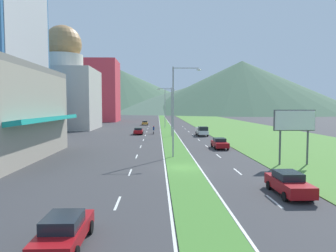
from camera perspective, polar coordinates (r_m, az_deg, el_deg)
ground_plane at (r=31.01m, az=2.74°, el=-7.84°), size 600.00×600.00×0.00m
grass_median at (r=90.52m, az=-0.39°, el=-0.17°), size 3.20×240.00×0.06m
grass_verge_right at (r=93.40m, az=12.34°, el=-0.13°), size 24.00×240.00×0.06m
lane_dash_left_1 at (r=20.49m, az=-9.39°, el=-13.99°), size 0.16×2.80×0.01m
lane_dash_left_2 at (r=29.22m, az=-7.08°, el=-8.58°), size 0.16×2.80×0.01m
lane_dash_left_3 at (r=38.11m, az=-5.87°, el=-5.67°), size 0.16×2.80×0.01m
lane_dash_left_4 at (r=47.07m, az=-5.13°, el=-3.86°), size 0.16×2.80×0.01m
lane_dash_left_5 at (r=56.07m, az=-4.62°, el=-2.63°), size 0.16×2.80×0.01m
lane_dash_left_6 at (r=65.09m, az=-4.26°, el=-1.74°), size 0.16×2.80×0.01m
lane_dash_left_7 at (r=74.12m, az=-3.98°, el=-1.07°), size 0.16×2.80×0.01m
lane_dash_left_8 at (r=83.16m, az=-3.77°, el=-0.54°), size 0.16×2.80×0.01m
lane_dash_left_9 at (r=92.21m, az=-3.59°, el=-0.12°), size 0.16×2.80×0.01m
lane_dash_right_1 at (r=21.71m, az=19.18°, el=-13.12°), size 0.16×2.80×0.01m
lane_dash_right_2 at (r=30.09m, az=12.87°, el=-8.28°), size 0.16×2.80×0.01m
lane_dash_right_3 at (r=38.78m, az=9.42°, el=-5.53°), size 0.16×2.80×0.01m
lane_dash_right_4 at (r=47.61m, az=7.25°, el=-3.79°), size 0.16×2.80×0.01m
lane_dash_right_5 at (r=56.52m, az=5.78°, el=-2.58°), size 0.16×2.80×0.01m
lane_dash_right_6 at (r=65.48m, az=4.70°, el=-1.71°), size 0.16×2.80×0.01m
lane_dash_right_7 at (r=74.47m, az=3.89°, el=-1.04°), size 0.16×2.80×0.01m
lane_dash_right_8 at (r=83.47m, az=3.25°, el=-0.52°), size 0.16×2.80×0.01m
lane_dash_right_9 at (r=92.49m, az=2.74°, el=-0.10°), size 0.16×2.80×0.01m
edge_line_median_left at (r=90.49m, az=-1.50°, el=-0.19°), size 0.16×240.00×0.01m
edge_line_median_right at (r=90.59m, az=0.71°, el=-0.18°), size 0.16×240.00×0.01m
domed_building at (r=87.52m, az=-18.81°, el=6.65°), size 17.04×17.04×27.66m
midrise_colored at (r=126.69m, az=-12.96°, el=6.35°), size 16.12×16.12×24.35m
hill_far_left at (r=326.67m, az=-8.90°, el=6.48°), size 198.61×198.61×43.96m
hill_far_center at (r=272.88m, az=3.56°, el=4.84°), size 153.30×153.30×22.77m
hill_far_right at (r=273.68m, az=13.58°, el=7.06°), size 188.35×188.35×44.97m
street_lamp_near at (r=36.93m, az=1.50°, el=3.77°), size 3.45×0.28×10.93m
street_lamp_mid at (r=62.20m, az=0.38°, el=3.27°), size 3.06×0.28×9.95m
street_lamp_far at (r=87.46m, az=-0.35°, el=3.78°), size 3.26×0.28×11.00m
billboard_roadside at (r=34.58m, az=22.55°, el=0.40°), size 4.41×0.28×5.84m
car_0 at (r=14.96m, az=-18.84°, el=-17.98°), size 1.90×4.36×1.47m
car_1 at (r=67.33m, az=-5.54°, el=-0.93°), size 2.01×4.37×1.45m
car_2 at (r=45.47m, az=9.62°, el=-3.19°), size 2.03×4.56×1.52m
car_3 at (r=23.37m, az=21.60°, el=-9.92°), size 1.98×4.66×1.61m
car_4 at (r=99.95m, az=-4.32°, el=0.59°), size 2.01×4.01×1.37m
pickup_truck_0 at (r=64.21m, az=6.39°, el=-0.95°), size 2.18×5.40×2.00m
motorcycle_rider at (r=68.14m, az=-2.70°, el=-0.86°), size 0.36×2.00×1.80m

